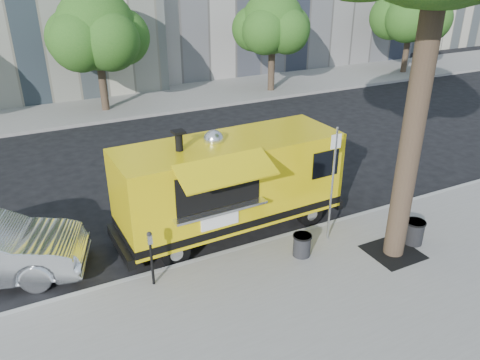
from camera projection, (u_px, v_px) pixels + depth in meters
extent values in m
plane|color=black|center=(246.00, 229.00, 12.71)|extent=(120.00, 120.00, 0.00)
cube|color=gray|center=(337.00, 318.00, 9.44)|extent=(60.00, 6.00, 0.15)
cube|color=#999993|center=(263.00, 244.00, 11.93)|extent=(60.00, 0.14, 0.16)
cube|color=gray|center=(123.00, 104.00, 23.59)|extent=(60.00, 5.00, 0.15)
cylinder|color=#33261C|center=(414.00, 126.00, 10.07)|extent=(0.48, 0.48, 6.50)
cube|color=black|center=(393.00, 252.00, 11.44)|extent=(1.20, 1.20, 0.02)
cylinder|color=#33261C|center=(103.00, 83.00, 21.95)|extent=(0.36, 0.36, 2.60)
sphere|color=#1A5215|center=(96.00, 29.00, 20.93)|extent=(3.60, 3.60, 3.60)
cylinder|color=#33261C|center=(271.00, 66.00, 25.39)|extent=(0.36, 0.36, 2.60)
sphere|color=#1A5215|center=(273.00, 22.00, 24.41)|extent=(3.24, 3.24, 3.24)
cylinder|color=#33261C|center=(406.00, 51.00, 29.63)|extent=(0.36, 0.36, 2.60)
sphere|color=#1A5215|center=(412.00, 10.00, 28.59)|extent=(3.78, 3.78, 3.78)
cylinder|color=silver|center=(332.00, 186.00, 11.39)|extent=(0.06, 0.06, 3.00)
cube|color=white|center=(336.00, 141.00, 10.90)|extent=(0.28, 0.02, 0.35)
cylinder|color=black|center=(152.00, 264.00, 10.11)|extent=(0.06, 0.06, 1.05)
cube|color=silver|center=(150.00, 239.00, 9.84)|extent=(0.10, 0.08, 0.22)
sphere|color=black|center=(149.00, 234.00, 9.79)|extent=(0.11, 0.11, 0.11)
cube|color=yellow|center=(230.00, 179.00, 12.08)|extent=(5.88, 2.16, 2.10)
cube|color=black|center=(230.00, 208.00, 12.45)|extent=(5.90, 2.18, 0.20)
cube|color=black|center=(320.00, 192.00, 13.85)|extent=(0.24, 1.88, 0.27)
cube|color=black|center=(121.00, 246.00, 11.25)|extent=(0.24, 1.88, 0.27)
cube|color=black|center=(322.00, 148.00, 13.21)|extent=(0.10, 1.58, 0.85)
cylinder|color=black|center=(310.00, 213.00, 12.79)|extent=(0.72, 0.27, 0.72)
cylinder|color=black|center=(277.00, 190.00, 14.10)|extent=(0.72, 0.27, 0.72)
cylinder|color=black|center=(175.00, 252.00, 11.08)|extent=(0.72, 0.27, 0.72)
cylinder|color=black|center=(152.00, 222.00, 12.39)|extent=(0.72, 0.27, 0.72)
cube|color=black|center=(218.00, 188.00, 10.86)|extent=(2.15, 0.25, 0.94)
cube|color=silver|center=(221.00, 210.00, 10.95)|extent=(2.36, 0.43, 0.06)
cube|color=yellow|center=(227.00, 170.00, 10.21)|extent=(2.27, 0.92, 0.38)
cube|color=white|center=(220.00, 219.00, 11.13)|extent=(0.99, 0.07, 0.45)
cylinder|color=black|center=(179.00, 142.00, 10.96)|extent=(0.18, 0.18, 0.49)
sphere|color=silver|center=(214.00, 140.00, 11.61)|extent=(0.50, 0.50, 0.50)
sphere|color=maroon|center=(193.00, 190.00, 10.90)|extent=(0.75, 0.75, 0.75)
cylinder|color=#FF590C|center=(198.00, 199.00, 10.77)|extent=(0.31, 0.12, 0.30)
cylinder|color=black|center=(302.00, 245.00, 11.23)|extent=(0.43, 0.43, 0.55)
cylinder|color=black|center=(302.00, 236.00, 11.12)|extent=(0.46, 0.46, 0.04)
cylinder|color=black|center=(414.00, 232.00, 11.71)|extent=(0.47, 0.47, 0.62)
cylinder|color=black|center=(416.00, 222.00, 11.58)|extent=(0.51, 0.51, 0.04)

